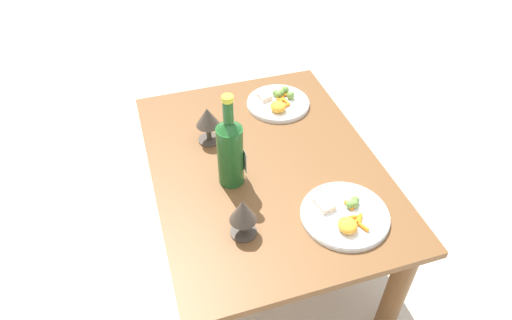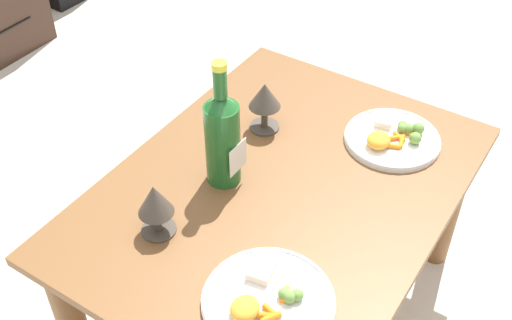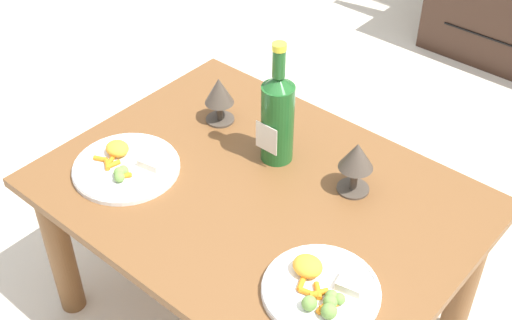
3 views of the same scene
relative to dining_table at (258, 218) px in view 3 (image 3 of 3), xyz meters
The scene contains 7 objects.
ground_plane 0.40m from the dining_table, ahead, with size 6.40×6.40×0.00m, color beige.
dining_table is the anchor object (origin of this frame).
wine_bottle 0.26m from the dining_table, 110.71° to the left, with size 0.08×0.08×0.33m.
goblet_left 0.35m from the dining_table, 150.46° to the left, with size 0.08×0.08×0.13m.
goblet_right 0.29m from the dining_table, 41.63° to the left, with size 0.08×0.08×0.14m.
dinner_plate_left 0.35m from the dining_table, 152.92° to the right, with size 0.27×0.27×0.05m.
dinner_plate_right 0.35m from the dining_table, 27.45° to the right, with size 0.25×0.25×0.05m.
Camera 3 is at (0.78, -0.93, 1.58)m, focal length 47.62 mm.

